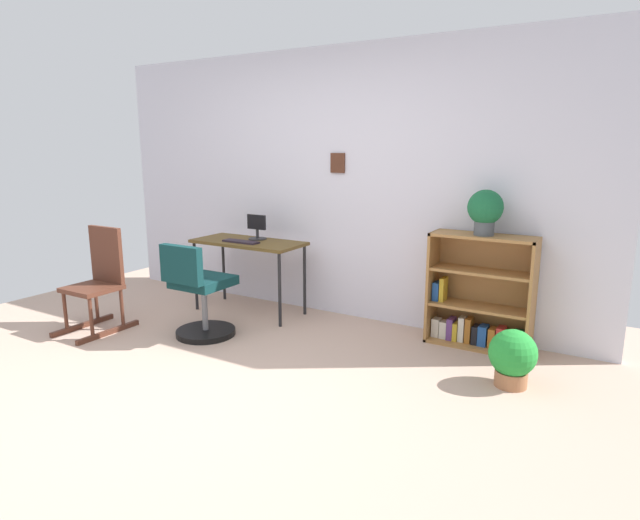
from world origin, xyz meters
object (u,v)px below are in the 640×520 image
at_px(keyboard, 241,242).
at_px(potted_plant_floor, 513,356).
at_px(monitor, 257,228).
at_px(potted_plant_on_shelf, 485,210).
at_px(office_chair, 199,296).
at_px(desk, 248,247).
at_px(rocking_chair, 99,279).
at_px(bookshelf_low, 479,298).

xyz_separation_m(keyboard, potted_plant_floor, (2.62, -0.30, -0.52)).
relative_size(monitor, potted_plant_on_shelf, 0.68).
height_order(monitor, potted_plant_floor, monitor).
bearing_deg(potted_plant_floor, potted_plant_on_shelf, 122.74).
relative_size(monitor, office_chair, 0.29).
bearing_deg(potted_plant_on_shelf, monitor, -177.32).
xyz_separation_m(desk, keyboard, (-0.00, -0.11, 0.07)).
relative_size(rocking_chair, bookshelf_low, 0.99).
xyz_separation_m(bookshelf_low, potted_plant_on_shelf, (0.01, -0.06, 0.74)).
bearing_deg(bookshelf_low, rocking_chair, -156.03).
bearing_deg(potted_plant_floor, keyboard, 173.50).
bearing_deg(monitor, keyboard, -97.58).
height_order(keyboard, rocking_chair, rocking_chair).
relative_size(office_chair, potted_plant_floor, 2.07).
relative_size(keyboard, potted_plant_on_shelf, 1.05).
xyz_separation_m(office_chair, potted_plant_on_shelf, (2.14, 1.00, 0.78)).
xyz_separation_m(monitor, bookshelf_low, (2.18, 0.16, -0.43)).
height_order(potted_plant_on_shelf, potted_plant_floor, potted_plant_on_shelf).
xyz_separation_m(desk, potted_plant_floor, (2.62, -0.41, -0.45)).
relative_size(office_chair, bookshelf_low, 0.89).
height_order(monitor, office_chair, monitor).
height_order(desk, monitor, monitor).
bearing_deg(rocking_chair, desk, 52.19).
relative_size(desk, keyboard, 2.94).
bearing_deg(potted_plant_on_shelf, potted_plant_floor, -57.26).
xyz_separation_m(keyboard, potted_plant_on_shelf, (2.22, 0.32, 0.41)).
relative_size(keyboard, potted_plant_floor, 0.93).
bearing_deg(desk, rocking_chair, -127.81).
height_order(monitor, potted_plant_on_shelf, potted_plant_on_shelf).
relative_size(desk, monitor, 4.51).
relative_size(rocking_chair, potted_plant_floor, 2.28).
distance_m(rocking_chair, potted_plant_floor, 3.54).
bearing_deg(rocking_chair, office_chair, 17.89).
relative_size(monitor, keyboard, 0.65).
distance_m(rocking_chair, bookshelf_low, 3.35).
bearing_deg(potted_plant_on_shelf, desk, -174.57).
height_order(keyboard, potted_plant_on_shelf, potted_plant_on_shelf).
bearing_deg(office_chair, potted_plant_on_shelf, 25.12).
distance_m(office_chair, rocking_chair, 0.98).
xyz_separation_m(keyboard, bookshelf_low, (2.21, 0.38, -0.33)).
distance_m(monitor, bookshelf_low, 2.23).
relative_size(keyboard, bookshelf_low, 0.40).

